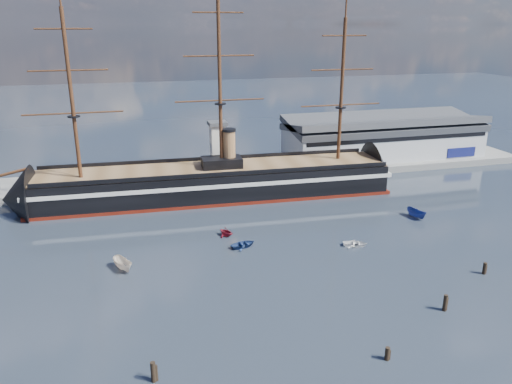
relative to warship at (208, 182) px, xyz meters
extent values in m
plane|color=#252D39|center=(2.39, -20.00, -4.04)|extent=(600.00, 600.00, 0.00)
cube|color=slate|center=(12.39, 16.00, -4.04)|extent=(180.00, 18.00, 2.00)
cube|color=#B7BABC|center=(60.39, 20.00, 2.96)|extent=(62.00, 20.00, 10.00)
cube|color=#3F4247|center=(60.39, 20.00, 8.56)|extent=(63.00, 21.00, 2.00)
cube|color=silver|center=(5.39, 13.00, 4.96)|extent=(4.00, 4.00, 14.00)
cube|color=#3F4247|center=(5.39, 13.00, 12.46)|extent=(5.00, 5.00, 1.00)
cube|color=black|center=(1.73, 0.00, -0.04)|extent=(88.66, 20.15, 7.00)
cube|color=silver|center=(1.73, 0.00, 1.16)|extent=(90.67, 20.49, 1.00)
cube|color=#5D160C|center=(1.73, 0.00, -3.69)|extent=(90.67, 20.45, 0.90)
cone|color=black|center=(-44.77, 0.00, -0.34)|extent=(14.73, 16.33, 15.68)
cone|color=black|center=(48.23, 0.00, -0.34)|extent=(11.73, 16.18, 15.68)
cube|color=brown|center=(1.73, 0.00, 3.56)|extent=(88.60, 18.87, 0.40)
cube|color=black|center=(3.73, 0.00, 4.96)|extent=(10.27, 6.47, 2.50)
cylinder|color=#A47347|center=(5.73, 0.00, 8.46)|extent=(3.20, 3.20, 9.00)
cylinder|color=#381E0F|center=(-30.27, 0.00, 22.76)|extent=(0.90, 0.90, 38.00)
cylinder|color=#381E0F|center=(3.73, 0.00, 24.76)|extent=(0.90, 0.90, 42.00)
cylinder|color=#381E0F|center=(35.73, 0.00, 21.76)|extent=(0.90, 0.90, 36.00)
imported|color=#F6E3CB|center=(-21.84, -35.61, -4.04)|extent=(7.23, 5.00, 2.72)
imported|color=navy|center=(1.48, -31.65, -4.04)|extent=(2.16, 3.49, 1.52)
imported|color=maroon|center=(-0.73, -25.41, -4.04)|extent=(6.36, 5.28, 2.16)
imported|color=white|center=(23.17, -37.20, -4.04)|extent=(2.12, 3.27, 1.42)
imported|color=navy|center=(43.55, -26.88, -4.04)|extent=(6.78, 3.74, 2.56)
cylinder|color=black|center=(-18.82, -67.15, -4.04)|extent=(0.64, 0.64, 3.53)
cylinder|color=black|center=(11.26, -71.01, -4.04)|extent=(0.64, 0.64, 2.61)
cylinder|color=black|center=(25.89, -62.63, -4.04)|extent=(0.64, 0.64, 3.45)
cylinder|color=black|center=(40.02, -54.06, -4.04)|extent=(0.64, 0.64, 2.91)
camera|label=1|loc=(-20.12, -119.91, 38.12)|focal=35.00mm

